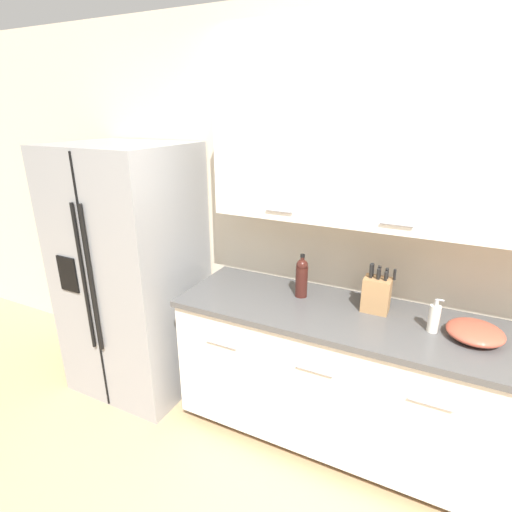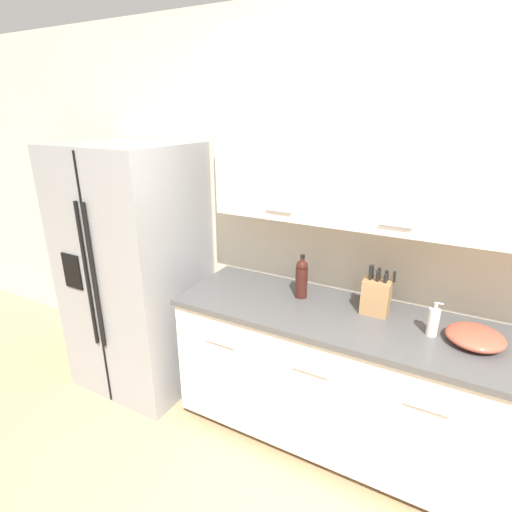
{
  "view_description": "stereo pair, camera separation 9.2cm",
  "coord_description": "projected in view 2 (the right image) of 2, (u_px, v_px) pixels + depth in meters",
  "views": [
    {
      "loc": [
        0.15,
        -1.07,
        2.0
      ],
      "look_at": [
        -0.86,
        0.97,
        1.16
      ],
      "focal_mm": 28.0,
      "sensor_mm": 36.0,
      "label": 1
    },
    {
      "loc": [
        0.24,
        -1.03,
        2.0
      ],
      "look_at": [
        -0.86,
        0.97,
        1.16
      ],
      "focal_mm": 28.0,
      "sensor_mm": 36.0,
      "label": 2
    }
  ],
  "objects": [
    {
      "name": "refrigerator",
      "position": [
        136.0,
        270.0,
        2.9
      ],
      "size": [
        0.86,
        0.77,
        1.8
      ],
      "color": "gray",
      "rests_on": "ground_plane"
    },
    {
      "name": "knife_block",
      "position": [
        376.0,
        296.0,
        2.23
      ],
      "size": [
        0.16,
        0.11,
        0.29
      ],
      "color": "#A87A4C",
      "rests_on": "counter_unit"
    },
    {
      "name": "soap_dispenser",
      "position": [
        433.0,
        322.0,
        2.02
      ],
      "size": [
        0.06,
        0.06,
        0.19
      ],
      "color": "silver",
      "rests_on": "counter_unit"
    },
    {
      "name": "wall_back",
      "position": [
        415.0,
        218.0,
        2.19
      ],
      "size": [
        10.0,
        0.39,
        2.6
      ],
      "color": "beige",
      "rests_on": "ground_plane"
    },
    {
      "name": "mixing_bowl",
      "position": [
        475.0,
        337.0,
        1.96
      ],
      "size": [
        0.27,
        0.27,
        0.08
      ],
      "color": "#B24C38",
      "rests_on": "counter_unit"
    },
    {
      "name": "counter_unit",
      "position": [
        375.0,
        391.0,
        2.31
      ],
      "size": [
        2.4,
        0.64,
        0.91
      ],
      "color": "black",
      "rests_on": "ground_plane"
    },
    {
      "name": "wine_bottle",
      "position": [
        302.0,
        278.0,
        2.42
      ],
      "size": [
        0.08,
        0.08,
        0.28
      ],
      "color": "#3D1914",
      "rests_on": "counter_unit"
    }
  ]
}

